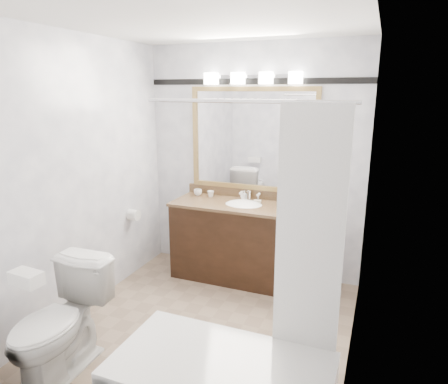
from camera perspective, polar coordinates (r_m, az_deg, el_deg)
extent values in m
cube|color=#8B755E|center=(3.69, -2.79, -18.80)|extent=(2.40, 2.60, 0.01)
cube|color=white|center=(3.13, -3.39, 23.38)|extent=(2.40, 2.60, 0.01)
cube|color=white|center=(4.38, 4.14, 4.28)|extent=(2.40, 0.01, 2.50)
cube|color=white|center=(2.13, -18.09, -7.41)|extent=(2.40, 0.01, 2.50)
cube|color=white|center=(3.84, -19.63, 2.05)|extent=(0.01, 2.60, 2.50)
cube|color=white|center=(2.91, 19.07, -1.67)|extent=(0.01, 2.60, 2.50)
cube|color=black|center=(4.34, 2.76, -7.33)|extent=(1.50, 0.55, 0.82)
cube|color=olive|center=(4.20, 2.83, -1.94)|extent=(1.53, 0.58, 0.03)
cube|color=olive|center=(4.43, 3.98, -0.22)|extent=(1.53, 0.03, 0.10)
ellipsoid|color=white|center=(4.21, 2.82, -2.13)|extent=(0.44, 0.34, 0.14)
cube|color=#AA894C|center=(4.29, 4.22, 14.48)|extent=(1.40, 0.04, 0.05)
cube|color=#AA894C|center=(4.41, 3.97, 0.71)|extent=(1.40, 0.04, 0.05)
cube|color=#AA894C|center=(4.57, -4.07, 7.87)|extent=(0.05, 0.04, 1.00)
cube|color=#AA894C|center=(4.16, 13.04, 6.91)|extent=(0.05, 0.04, 1.00)
cube|color=white|center=(4.32, 4.12, 7.51)|extent=(1.30, 0.01, 1.00)
cube|color=silver|center=(4.28, 4.21, 16.16)|extent=(0.90, 0.05, 0.03)
cube|color=white|center=(4.39, -1.83, 15.88)|extent=(0.12, 0.12, 0.12)
cube|color=white|center=(4.28, 2.01, 15.92)|extent=(0.12, 0.12, 0.12)
cube|color=white|center=(4.19, 6.02, 15.89)|extent=(0.12, 0.12, 0.12)
cube|color=white|center=(4.11, 10.20, 15.78)|extent=(0.12, 0.12, 0.12)
cube|color=black|center=(4.30, 4.30, 15.48)|extent=(2.40, 0.01, 0.06)
cylinder|color=silver|center=(2.39, 2.98, 12.83)|extent=(1.30, 0.02, 0.02)
cube|color=white|center=(2.43, 12.14, -6.16)|extent=(0.40, 0.04, 1.55)
cylinder|color=white|center=(4.44, -12.79, -3.21)|extent=(0.11, 0.12, 0.12)
imported|color=white|center=(3.20, -22.57, -16.94)|extent=(0.48, 0.81, 0.81)
cube|color=white|center=(2.87, -26.40, -10.95)|extent=(0.22, 0.13, 0.09)
cylinder|color=black|center=(4.03, 9.85, -2.47)|extent=(0.19, 0.19, 0.02)
cylinder|color=black|center=(4.05, 10.12, -0.36)|extent=(0.16, 0.16, 0.28)
sphere|color=black|center=(4.02, 10.21, 1.54)|extent=(0.17, 0.17, 0.17)
cube|color=black|center=(3.95, 9.93, 0.61)|extent=(0.11, 0.11, 0.05)
cylinder|color=silver|center=(4.00, 9.81, -2.12)|extent=(0.06, 0.06, 0.06)
imported|color=white|center=(4.54, -3.75, -0.04)|extent=(0.12, 0.12, 0.07)
imported|color=white|center=(4.47, -1.91, -0.26)|extent=(0.09, 0.09, 0.07)
imported|color=white|center=(4.34, 2.93, -0.48)|extent=(0.06, 0.06, 0.10)
cube|color=beige|center=(4.27, 4.81, -1.33)|extent=(0.09, 0.06, 0.02)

